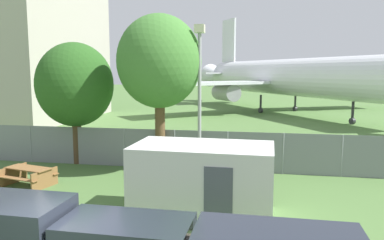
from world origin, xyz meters
TOP-DOWN VIEW (x-y plane):
  - perimeter_fence at (0.00, 10.70)m, footprint 56.07×0.07m
  - airplane at (6.63, 36.92)m, footprint 27.77×34.39m
  - portable_cabin at (2.24, 5.14)m, footprint 4.53×2.54m
  - picnic_bench_near_cabin at (-5.30, 6.98)m, footprint 2.18×1.79m
  - tree_near_hangar at (-0.61, 10.37)m, footprint 3.93×3.93m
  - tree_left_of_cabin at (-5.13, 10.87)m, footprint 3.81×3.81m
  - light_mast at (1.32, 10.09)m, footprint 0.44×0.44m

SIDE VIEW (x-z plane):
  - picnic_bench_near_cabin at x=-5.30m, z-range 0.10..0.86m
  - perimeter_fence at x=0.00m, z-range 0.00..1.90m
  - portable_cabin at x=2.24m, z-range 0.00..2.34m
  - airplane at x=6.63m, z-range -2.03..10.00m
  - tree_left_of_cabin at x=-5.13m, z-range 0.94..7.05m
  - light_mast at x=1.32m, z-range 0.83..7.54m
  - tree_near_hangar at x=-0.61m, z-range 1.45..8.74m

